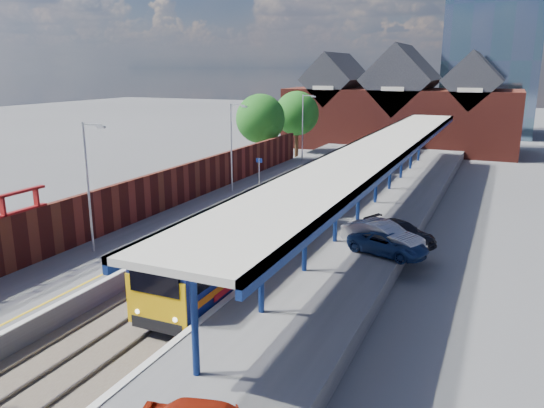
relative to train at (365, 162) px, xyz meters
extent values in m
plane|color=#5B5B5E|center=(-1.49, -3.48, -2.12)|extent=(240.00, 240.00, 0.00)
cube|color=#473D33|center=(-1.49, -13.48, -2.09)|extent=(6.00, 76.00, 0.06)
cube|color=slate|center=(-3.71, -13.48, -2.00)|extent=(0.07, 76.00, 0.14)
cube|color=slate|center=(-2.27, -13.48, -2.00)|extent=(0.07, 76.00, 0.14)
cube|color=slate|center=(-0.71, -13.48, -2.00)|extent=(0.07, 76.00, 0.14)
cube|color=slate|center=(0.73, -13.48, -2.00)|extent=(0.07, 76.00, 0.14)
cube|color=#565659|center=(-6.99, -13.48, -1.62)|extent=(5.00, 76.00, 1.00)
cube|color=#565659|center=(4.51, -13.48, -1.62)|extent=(6.00, 76.00, 1.00)
cube|color=silver|center=(-4.64, -13.48, -1.10)|extent=(0.30, 76.00, 0.05)
cube|color=silver|center=(1.66, -13.48, -1.10)|extent=(0.30, 76.00, 0.05)
cube|color=yellow|center=(-5.24, -13.48, -1.12)|extent=(0.14, 76.00, 0.01)
cube|color=navy|center=(0.01, -24.78, -0.22)|extent=(2.83, 16.00, 2.50)
cube|color=navy|center=(0.01, -24.78, 1.03)|extent=(2.83, 16.00, 0.60)
cube|color=navy|center=(0.01, -8.18, -0.22)|extent=(2.83, 16.00, 2.50)
cube|color=navy|center=(0.01, -8.18, 1.03)|extent=(2.83, 16.00, 0.60)
cube|color=navy|center=(0.01, 8.42, -0.22)|extent=(2.83, 16.00, 2.50)
cube|color=navy|center=(0.01, 8.42, 1.03)|extent=(2.83, 16.00, 0.60)
cube|color=navy|center=(0.01, 25.02, -0.22)|extent=(2.83, 16.00, 2.50)
cube|color=navy|center=(0.01, 25.02, 1.03)|extent=(2.83, 16.00, 0.60)
cube|color=black|center=(-1.41, 0.12, 0.23)|extent=(0.04, 60.54, 0.70)
cube|color=orange|center=(-1.42, 0.12, -0.57)|extent=(0.03, 55.27, 0.30)
cube|color=red|center=(-1.43, 0.12, -0.82)|extent=(0.03, 55.27, 0.30)
cube|color=#F2B20C|center=(0.01, -32.70, -0.42)|extent=(2.82, 0.30, 2.10)
cube|color=black|center=(0.01, -32.80, 0.43)|extent=(2.30, 0.16, 0.90)
cube|color=black|center=(0.01, -30.38, -1.82)|extent=(2.00, 2.40, 0.60)
cube|color=black|center=(0.01, 30.62, -1.82)|extent=(2.00, 2.40, 0.60)
cylinder|color=navy|center=(3.51, -35.48, 0.98)|extent=(0.24, 0.24, 4.20)
cylinder|color=navy|center=(3.51, -30.48, 0.98)|extent=(0.24, 0.24, 4.20)
cylinder|color=navy|center=(3.51, -25.48, 0.98)|extent=(0.24, 0.24, 4.20)
cylinder|color=navy|center=(3.51, -20.48, 0.98)|extent=(0.24, 0.24, 4.20)
cylinder|color=navy|center=(3.51, -15.48, 0.98)|extent=(0.24, 0.24, 4.20)
cylinder|color=navy|center=(3.51, -10.48, 0.98)|extent=(0.24, 0.24, 4.20)
cylinder|color=navy|center=(3.51, -5.48, 0.98)|extent=(0.24, 0.24, 4.20)
cylinder|color=navy|center=(3.51, -0.48, 0.98)|extent=(0.24, 0.24, 4.20)
cylinder|color=navy|center=(3.51, 4.52, 0.98)|extent=(0.24, 0.24, 4.20)
cylinder|color=navy|center=(3.51, 9.52, 0.98)|extent=(0.24, 0.24, 4.20)
cube|color=beige|center=(4.01, -11.48, 3.23)|extent=(4.50, 52.00, 0.25)
cube|color=navy|center=(1.86, -11.48, 3.08)|extent=(0.20, 52.00, 0.55)
cube|color=navy|center=(6.16, -11.48, 3.08)|extent=(0.20, 52.00, 0.55)
cylinder|color=#A5A8AA|center=(-7.99, -27.48, 2.38)|extent=(0.12, 0.12, 7.00)
cube|color=#A5A8AA|center=(-7.39, -27.48, 5.78)|extent=(1.20, 0.08, 0.08)
cube|color=#A5A8AA|center=(-6.79, -27.48, 5.68)|extent=(0.45, 0.18, 0.12)
cylinder|color=#A5A8AA|center=(-7.99, -11.48, 2.38)|extent=(0.12, 0.12, 7.00)
cube|color=#A5A8AA|center=(-7.39, -11.48, 5.78)|extent=(1.20, 0.08, 0.08)
cube|color=#A5A8AA|center=(-6.79, -11.48, 5.68)|extent=(0.45, 0.18, 0.12)
cylinder|color=#A5A8AA|center=(-7.99, 4.52, 2.38)|extent=(0.12, 0.12, 7.00)
cube|color=#A5A8AA|center=(-7.39, 4.52, 5.78)|extent=(1.20, 0.08, 0.08)
cube|color=#A5A8AA|center=(-6.79, 4.52, 5.68)|extent=(0.45, 0.18, 0.12)
cylinder|color=#A5A8AA|center=(-6.49, -9.48, 0.13)|extent=(0.08, 0.08, 2.50)
cube|color=#0C194C|center=(-6.49, -9.48, 1.18)|extent=(0.55, 0.06, 0.35)
cube|color=maroon|center=(-9.59, -19.48, 0.28)|extent=(0.35, 50.00, 2.80)
cube|color=maroon|center=(-9.59, -31.48, 2.18)|extent=(0.30, 0.12, 1.00)
cube|color=maroon|center=(-9.59, -29.48, 2.18)|extent=(0.30, 0.12, 1.00)
cube|color=maroon|center=(-1.49, 24.52, 1.88)|extent=(30.00, 12.00, 8.00)
cube|color=#232328|center=(-10.49, 24.52, 7.08)|extent=(7.13, 12.00, 7.13)
cube|color=#232328|center=(-1.49, 24.52, 7.08)|extent=(9.16, 12.00, 9.16)
cube|color=#232328|center=(7.51, 24.52, 7.08)|extent=(7.13, 12.00, 7.13)
cube|color=beige|center=(-10.49, 18.47, 6.08)|extent=(2.80, 0.15, 0.50)
cube|color=beige|center=(-1.49, 18.47, 6.08)|extent=(2.80, 0.15, 0.50)
cube|color=beige|center=(7.51, 18.47, 6.08)|extent=(2.80, 0.15, 0.50)
cube|color=slate|center=(8.51, 46.52, 17.88)|extent=(14.00, 14.00, 40.00)
cylinder|color=#382314|center=(-11.99, 2.52, -0.12)|extent=(0.44, 0.44, 4.00)
sphere|color=#1B5216|center=(-11.99, 2.52, 3.38)|extent=(5.20, 5.20, 5.20)
sphere|color=#1B5216|center=(-11.19, 2.02, 2.68)|extent=(3.20, 3.20, 3.20)
cylinder|color=#382314|center=(-10.99, 10.52, -0.12)|extent=(0.44, 0.44, 4.00)
sphere|color=#1B5216|center=(-10.99, 10.52, 3.38)|extent=(5.20, 5.20, 5.20)
sphere|color=#1B5216|center=(-10.19, 10.02, 2.68)|extent=(3.20, 3.20, 3.20)
imported|color=silver|center=(6.29, -20.68, -0.37)|extent=(4.86, 3.02, 1.51)
imported|color=black|center=(7.01, -19.25, -0.50)|extent=(4.61, 3.34, 1.24)
imported|color=navy|center=(6.77, -21.46, -0.52)|extent=(4.73, 3.22, 1.20)
camera|label=1|loc=(11.98, -48.52, 8.56)|focal=35.00mm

